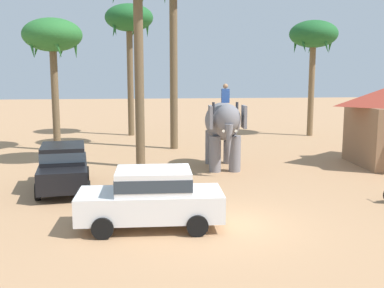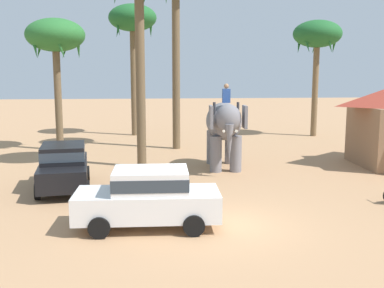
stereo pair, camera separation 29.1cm
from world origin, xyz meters
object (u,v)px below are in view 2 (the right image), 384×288
(palm_tree_left_of_road, at_px, (133,22))
(palm_tree_far_back, at_px, (317,37))
(car_sedan_foreground, at_px, (149,196))
(palm_tree_near_hut, at_px, (55,38))
(car_parked_far_side, at_px, (64,165))
(elephant_with_mahout, at_px, (224,125))

(palm_tree_left_of_road, height_order, palm_tree_far_back, palm_tree_left_of_road)
(car_sedan_foreground, height_order, palm_tree_far_back, palm_tree_far_back)
(palm_tree_far_back, bearing_deg, palm_tree_near_hut, -165.26)
(car_sedan_foreground, bearing_deg, car_parked_far_side, 124.69)
(car_sedan_foreground, bearing_deg, elephant_with_mahout, 66.47)
(palm_tree_left_of_road, bearing_deg, palm_tree_near_hut, -125.01)
(car_sedan_foreground, distance_m, palm_tree_far_back, 21.74)
(car_parked_far_side, distance_m, palm_tree_far_back, 20.27)
(car_sedan_foreground, bearing_deg, palm_tree_left_of_road, 93.10)
(car_parked_far_side, relative_size, palm_tree_near_hut, 0.59)
(elephant_with_mahout, relative_size, palm_tree_near_hut, 0.54)
(car_parked_far_side, height_order, palm_tree_left_of_road, palm_tree_left_of_road)
(car_parked_far_side, bearing_deg, palm_tree_left_of_road, 81.55)
(palm_tree_near_hut, bearing_deg, car_parked_far_side, -78.47)
(palm_tree_near_hut, distance_m, palm_tree_far_back, 16.71)
(car_parked_far_side, xyz_separation_m, elephant_with_mahout, (6.60, 3.15, 1.06))
(car_sedan_foreground, height_order, elephant_with_mahout, elephant_with_mahout)
(car_parked_far_side, bearing_deg, car_sedan_foreground, -55.31)
(palm_tree_near_hut, distance_m, palm_tree_left_of_road, 7.10)
(elephant_with_mahout, xyz_separation_m, palm_tree_far_back, (7.73, 10.01, 4.61))
(elephant_with_mahout, bearing_deg, car_sedan_foreground, -113.53)
(palm_tree_near_hut, height_order, palm_tree_far_back, palm_tree_far_back)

